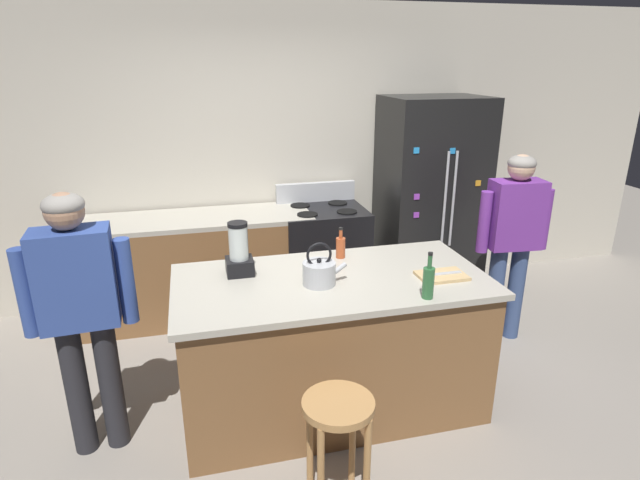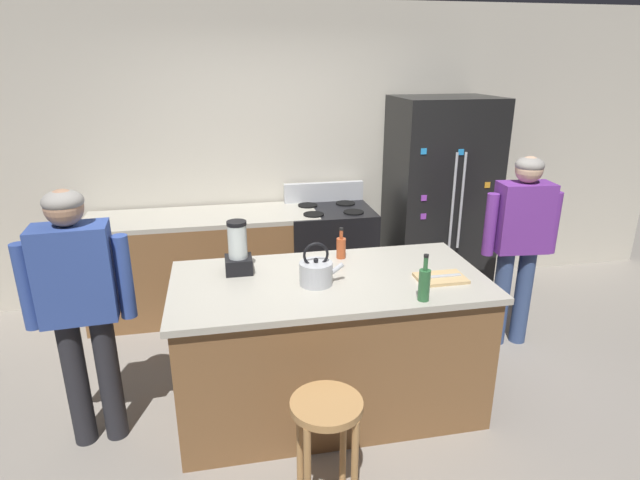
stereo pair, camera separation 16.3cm
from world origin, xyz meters
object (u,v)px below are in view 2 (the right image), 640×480
at_px(kitchen_island, 329,343).
at_px(blender_appliance, 238,251).
at_px(bottle_olive_oil, 424,284).
at_px(refrigerator, 439,201).
at_px(bottle_cooking_sauce, 341,247).
at_px(tea_kettle, 316,272).
at_px(person_by_sink_right, 520,235).
at_px(stove_range, 330,255).
at_px(bar_stool, 326,426).
at_px(cutting_board, 441,278).
at_px(person_by_island_left, 79,298).
at_px(chef_knife, 444,276).

height_order(kitchen_island, blender_appliance, blender_appliance).
relative_size(kitchen_island, bottle_olive_oil, 7.04).
distance_m(refrigerator, blender_appliance, 2.31).
height_order(bottle_cooking_sauce, tea_kettle, tea_kettle).
relative_size(person_by_sink_right, bottle_cooking_sauce, 7.12).
distance_m(kitchen_island, refrigerator, 2.09).
relative_size(stove_range, bar_stool, 1.72).
bearing_deg(kitchen_island, stove_range, 77.54).
bearing_deg(tea_kettle, cutting_board, -6.43).
height_order(stove_range, person_by_sink_right, person_by_sink_right).
bearing_deg(bottle_cooking_sauce, person_by_island_left, -166.67).
bearing_deg(bottle_cooking_sauce, stove_range, 81.22).
bearing_deg(bar_stool, chef_knife, 37.16).
xyz_separation_m(bottle_olive_oil, chef_knife, (0.23, 0.25, -0.08)).
xyz_separation_m(bar_stool, cutting_board, (0.86, 0.67, 0.43)).
bearing_deg(chef_knife, bottle_cooking_sauce, 138.24).
bearing_deg(bottle_olive_oil, bottle_cooking_sauce, 112.68).
bearing_deg(blender_appliance, chef_knife, -16.52).
bearing_deg(chef_knife, bottle_olive_oil, -133.57).
xyz_separation_m(person_by_island_left, bottle_olive_oil, (1.90, -0.35, 0.07)).
bearing_deg(tea_kettle, person_by_island_left, 179.36).
bearing_deg(blender_appliance, bar_stool, -71.08).
bearing_deg(person_by_sink_right, stove_range, 141.74).
relative_size(bar_stool, bottle_cooking_sauce, 2.96).
relative_size(kitchen_island, person_by_sink_right, 1.26).
bearing_deg(bar_stool, bottle_olive_oil, 33.04).
bearing_deg(bar_stool, kitchen_island, 76.88).
bearing_deg(refrigerator, tea_kettle, -133.29).
xyz_separation_m(kitchen_island, person_by_sink_right, (1.62, 0.51, 0.47)).
bearing_deg(person_by_island_left, bottle_cooking_sauce, 13.33).
height_order(bar_stool, chef_knife, chef_knife).
height_order(person_by_sink_right, blender_appliance, person_by_sink_right).
distance_m(person_by_sink_right, blender_appliance, 2.19).
distance_m(person_by_island_left, chef_knife, 2.13).
height_order(kitchen_island, refrigerator, refrigerator).
height_order(bar_stool, tea_kettle, tea_kettle).
xyz_separation_m(blender_appliance, bottle_olive_oil, (1.00, -0.61, -0.04)).
bearing_deg(stove_range, bottle_olive_oil, -86.46).
relative_size(stove_range, bottle_cooking_sauce, 5.11).
distance_m(kitchen_island, tea_kettle, 0.55).
bearing_deg(bar_stool, person_by_sink_right, 36.38).
bearing_deg(stove_range, bar_stool, -102.69).
distance_m(bottle_cooking_sauce, cutting_board, 0.71).
distance_m(refrigerator, stove_range, 1.14).
xyz_separation_m(refrigerator, tea_kettle, (-1.47, -1.56, 0.05)).
bearing_deg(chef_knife, blender_appliance, 163.41).
bearing_deg(refrigerator, bottle_olive_oil, -115.91).
bearing_deg(cutting_board, person_by_island_left, 177.25).
bearing_deg(person_by_island_left, kitchen_island, 1.92).
bearing_deg(blender_appliance, person_by_sink_right, 7.85).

